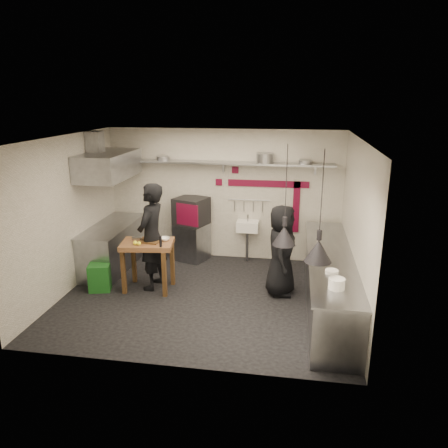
% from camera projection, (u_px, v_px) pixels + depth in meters
% --- Properties ---
extents(floor, '(5.00, 5.00, 0.00)m').
position_uv_depth(floor, '(205.00, 297.00, 7.79)').
color(floor, black).
rests_on(floor, ground).
extents(ceiling, '(5.00, 5.00, 0.00)m').
position_uv_depth(ceiling, '(202.00, 138.00, 7.00)').
color(ceiling, beige).
rests_on(ceiling, floor).
extents(wall_back, '(5.00, 0.04, 2.80)m').
position_uv_depth(wall_back, '(224.00, 195.00, 9.38)').
color(wall_back, silver).
rests_on(wall_back, floor).
extents(wall_front, '(5.00, 0.04, 2.80)m').
position_uv_depth(wall_front, '(169.00, 268.00, 5.41)').
color(wall_front, silver).
rests_on(wall_front, floor).
extents(wall_left, '(0.04, 4.20, 2.80)m').
position_uv_depth(wall_left, '(66.00, 215.00, 7.78)').
color(wall_left, silver).
rests_on(wall_left, floor).
extents(wall_right, '(0.04, 4.20, 2.80)m').
position_uv_depth(wall_right, '(356.00, 229.00, 7.00)').
color(wall_right, silver).
rests_on(wall_right, floor).
extents(red_band_horiz, '(1.70, 0.02, 0.14)m').
position_uv_depth(red_band_horiz, '(268.00, 184.00, 9.13)').
color(red_band_horiz, maroon).
rests_on(red_band_horiz, wall_back).
extents(red_band_vert, '(0.14, 0.02, 1.10)m').
position_uv_depth(red_band_vert, '(296.00, 207.00, 9.18)').
color(red_band_vert, maroon).
rests_on(red_band_vert, wall_back).
extents(red_tile_a, '(0.14, 0.02, 0.14)m').
position_uv_depth(red_tile_a, '(235.00, 170.00, 9.17)').
color(red_tile_a, maroon).
rests_on(red_tile_a, wall_back).
extents(red_tile_b, '(0.14, 0.02, 0.14)m').
position_uv_depth(red_tile_b, '(219.00, 182.00, 9.30)').
color(red_tile_b, maroon).
rests_on(red_tile_b, wall_back).
extents(back_shelf, '(4.60, 0.34, 0.04)m').
position_uv_depth(back_shelf, '(222.00, 163.00, 9.00)').
color(back_shelf, gray).
rests_on(back_shelf, wall_back).
extents(shelf_bracket_left, '(0.04, 0.06, 0.24)m').
position_uv_depth(shelf_bracket_left, '(137.00, 164.00, 9.47)').
color(shelf_bracket_left, gray).
rests_on(shelf_bracket_left, wall_back).
extents(shelf_bracket_mid, '(0.04, 0.06, 0.24)m').
position_uv_depth(shelf_bracket_mid, '(223.00, 166.00, 9.17)').
color(shelf_bracket_mid, gray).
rests_on(shelf_bracket_mid, wall_back).
extents(shelf_bracket_right, '(0.04, 0.06, 0.24)m').
position_uv_depth(shelf_bracket_right, '(315.00, 169.00, 8.88)').
color(shelf_bracket_right, gray).
rests_on(shelf_bracket_right, wall_back).
extents(pan_far_left, '(0.32, 0.32, 0.09)m').
position_uv_depth(pan_far_left, '(163.00, 158.00, 9.18)').
color(pan_far_left, gray).
rests_on(pan_far_left, back_shelf).
extents(pan_mid_left, '(0.35, 0.35, 0.07)m').
position_uv_depth(pan_mid_left, '(163.00, 159.00, 9.18)').
color(pan_mid_left, gray).
rests_on(pan_mid_left, back_shelf).
extents(stock_pot, '(0.44, 0.44, 0.20)m').
position_uv_depth(stock_pot, '(265.00, 158.00, 8.83)').
color(stock_pot, gray).
rests_on(stock_pot, back_shelf).
extents(pan_right, '(0.30, 0.30, 0.08)m').
position_uv_depth(pan_right, '(305.00, 162.00, 8.73)').
color(pan_right, gray).
rests_on(pan_right, back_shelf).
extents(oven_stand, '(0.80, 0.76, 0.80)m').
position_uv_depth(oven_stand, '(192.00, 242.00, 9.49)').
color(oven_stand, gray).
rests_on(oven_stand, floor).
extents(combi_oven, '(0.80, 0.77, 0.58)m').
position_uv_depth(combi_oven, '(191.00, 211.00, 9.28)').
color(combi_oven, black).
rests_on(combi_oven, oven_stand).
extents(oven_door, '(0.50, 0.21, 0.46)m').
position_uv_depth(oven_door, '(187.00, 215.00, 9.01)').
color(oven_door, maroon).
rests_on(oven_door, combi_oven).
extents(oven_glass, '(0.33, 0.14, 0.34)m').
position_uv_depth(oven_glass, '(190.00, 215.00, 8.99)').
color(oven_glass, black).
rests_on(oven_glass, oven_door).
extents(hand_sink, '(0.46, 0.34, 0.22)m').
position_uv_depth(hand_sink, '(248.00, 226.00, 9.30)').
color(hand_sink, white).
rests_on(hand_sink, wall_back).
extents(sink_tap, '(0.03, 0.03, 0.14)m').
position_uv_depth(sink_tap, '(248.00, 218.00, 9.25)').
color(sink_tap, gray).
rests_on(sink_tap, hand_sink).
extents(sink_drain, '(0.06, 0.06, 0.66)m').
position_uv_depth(sink_drain, '(247.00, 246.00, 9.39)').
color(sink_drain, gray).
rests_on(sink_drain, floor).
extents(utensil_rail, '(0.90, 0.02, 0.02)m').
position_uv_depth(utensil_rail, '(249.00, 200.00, 9.28)').
color(utensil_rail, gray).
rests_on(utensil_rail, wall_back).
extents(counter_right, '(0.70, 3.80, 0.90)m').
position_uv_depth(counter_right, '(329.00, 282.00, 7.33)').
color(counter_right, gray).
rests_on(counter_right, floor).
extents(counter_right_top, '(0.76, 3.90, 0.03)m').
position_uv_depth(counter_right_top, '(331.00, 256.00, 7.20)').
color(counter_right_top, gray).
rests_on(counter_right_top, counter_right).
extents(plate_stack, '(0.29, 0.29, 0.15)m').
position_uv_depth(plate_stack, '(337.00, 284.00, 5.91)').
color(plate_stack, white).
rests_on(plate_stack, counter_right_top).
extents(small_bowl_right, '(0.21, 0.21, 0.05)m').
position_uv_depth(small_bowl_right, '(332.00, 272.00, 6.45)').
color(small_bowl_right, white).
rests_on(small_bowl_right, counter_right_top).
extents(counter_left, '(0.70, 1.90, 0.90)m').
position_uv_depth(counter_left, '(113.00, 247.00, 8.99)').
color(counter_left, gray).
rests_on(counter_left, floor).
extents(counter_left_top, '(0.76, 2.00, 0.03)m').
position_uv_depth(counter_left_top, '(111.00, 226.00, 8.86)').
color(counter_left_top, gray).
rests_on(counter_left_top, counter_left).
extents(extractor_hood, '(0.78, 1.60, 0.50)m').
position_uv_depth(extractor_hood, '(109.00, 165.00, 8.50)').
color(extractor_hood, gray).
rests_on(extractor_hood, ceiling).
extents(hood_duct, '(0.28, 0.28, 0.50)m').
position_uv_depth(hood_duct, '(95.00, 144.00, 8.42)').
color(hood_duct, gray).
rests_on(hood_duct, ceiling).
extents(green_bin, '(0.46, 0.46, 0.50)m').
position_uv_depth(green_bin, '(100.00, 277.00, 8.03)').
color(green_bin, '#195C1C').
rests_on(green_bin, floor).
extents(prep_table, '(1.00, 0.76, 0.92)m').
position_uv_depth(prep_table, '(148.00, 266.00, 8.00)').
color(prep_table, brown).
rests_on(prep_table, floor).
extents(cutting_board, '(0.39, 0.30, 0.02)m').
position_uv_depth(cutting_board, '(150.00, 241.00, 7.86)').
color(cutting_board, '#54381C').
rests_on(cutting_board, prep_table).
extents(pepper_mill, '(0.05, 0.05, 0.20)m').
position_uv_depth(pepper_mill, '(161.00, 242.00, 7.58)').
color(pepper_mill, black).
rests_on(pepper_mill, prep_table).
extents(lemon_a, '(0.08, 0.08, 0.08)m').
position_uv_depth(lemon_a, '(135.00, 243.00, 7.69)').
color(lemon_a, '#FFFD26').
rests_on(lemon_a, prep_table).
extents(lemon_b, '(0.09, 0.09, 0.07)m').
position_uv_depth(lemon_b, '(139.00, 243.00, 7.67)').
color(lemon_b, '#FFFD26').
rests_on(lemon_b, prep_table).
extents(veg_ball, '(0.12, 0.12, 0.10)m').
position_uv_depth(veg_ball, '(157.00, 238.00, 7.95)').
color(veg_ball, olive).
rests_on(veg_ball, prep_table).
extents(steel_tray, '(0.21, 0.17, 0.03)m').
position_uv_depth(steel_tray, '(137.00, 238.00, 8.03)').
color(steel_tray, gray).
rests_on(steel_tray, prep_table).
extents(bowl, '(0.19, 0.19, 0.06)m').
position_uv_depth(bowl, '(165.00, 239.00, 7.94)').
color(bowl, white).
rests_on(bowl, prep_table).
extents(heat_lamp_near, '(0.43, 0.43, 1.50)m').
position_uv_depth(heat_lamp_near, '(286.00, 196.00, 6.35)').
color(heat_lamp_near, black).
rests_on(heat_lamp_near, ceiling).
extents(heat_lamp_far, '(0.42, 0.42, 1.55)m').
position_uv_depth(heat_lamp_far, '(321.00, 207.00, 5.83)').
color(heat_lamp_far, black).
rests_on(heat_lamp_far, ceiling).
extents(chef_left, '(0.57, 0.78, 1.98)m').
position_uv_depth(chef_left, '(152.00, 237.00, 7.93)').
color(chef_left, black).
rests_on(chef_left, floor).
extents(chef_right, '(0.53, 0.81, 1.65)m').
position_uv_depth(chef_right, '(281.00, 250.00, 7.72)').
color(chef_right, black).
rests_on(chef_right, floor).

